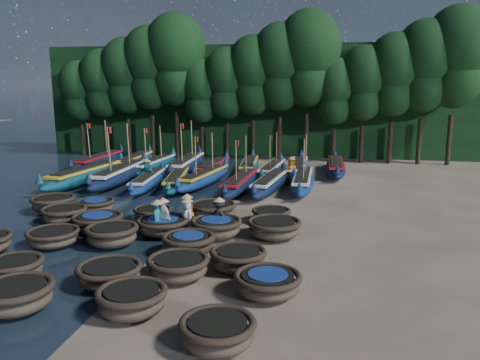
% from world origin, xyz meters
% --- Properties ---
extents(ground, '(120.00, 120.00, 0.00)m').
position_xyz_m(ground, '(0.00, 0.00, 0.00)').
color(ground, gray).
rests_on(ground, ground).
extents(foliage_wall, '(40.00, 3.00, 10.00)m').
position_xyz_m(foliage_wall, '(0.00, 23.50, 5.00)').
color(foliage_wall, black).
rests_on(foliage_wall, ground).
extents(coracle_2, '(2.13, 2.13, 0.84)m').
position_xyz_m(coracle_2, '(-2.23, -9.13, 0.48)').
color(coracle_2, brown).
rests_on(coracle_2, ground).
extents(coracle_3, '(2.24, 2.24, 0.80)m').
position_xyz_m(coracle_3, '(1.11, -8.76, 0.46)').
color(coracle_3, brown).
rests_on(coracle_3, ground).
extents(coracle_4, '(2.08, 2.08, 0.75)m').
position_xyz_m(coracle_4, '(3.87, -9.99, 0.43)').
color(coracle_4, brown).
rests_on(coracle_4, ground).
extents(coracle_6, '(2.11, 2.11, 0.74)m').
position_xyz_m(coracle_6, '(-3.67, -7.18, 0.43)').
color(coracle_6, brown).
rests_on(coracle_6, ground).
extents(coracle_7, '(2.37, 2.37, 0.74)m').
position_xyz_m(coracle_7, '(-0.39, -7.06, 0.42)').
color(coracle_7, brown).
rests_on(coracle_7, ground).
extents(coracle_8, '(2.26, 2.26, 0.78)m').
position_xyz_m(coracle_8, '(1.62, -6.14, 0.45)').
color(coracle_8, brown).
rests_on(coracle_8, ground).
extents(coracle_9, '(2.22, 2.22, 0.74)m').
position_xyz_m(coracle_9, '(4.72, -6.87, 0.43)').
color(coracle_9, brown).
rests_on(coracle_9, ground).
extents(coracle_11, '(2.47, 2.47, 0.69)m').
position_xyz_m(coracle_11, '(-4.36, -3.88, 0.40)').
color(coracle_11, brown).
rests_on(coracle_11, ground).
extents(coracle_12, '(2.58, 2.58, 0.85)m').
position_xyz_m(coracle_12, '(-2.02, -3.44, 0.49)').
color(coracle_12, brown).
rests_on(coracle_12, ground).
extents(coracle_13, '(2.32, 2.32, 0.83)m').
position_xyz_m(coracle_13, '(1.32, -3.90, 0.48)').
color(coracle_13, brown).
rests_on(coracle_13, ground).
extents(coracle_14, '(2.41, 2.41, 0.77)m').
position_xyz_m(coracle_14, '(3.45, -5.01, 0.44)').
color(coracle_14, brown).
rests_on(coracle_14, ground).
extents(coracle_15, '(2.48, 2.48, 0.79)m').
position_xyz_m(coracle_15, '(-5.64, -0.87, 0.45)').
color(coracle_15, brown).
rests_on(coracle_15, ground).
extents(coracle_16, '(2.49, 2.49, 0.77)m').
position_xyz_m(coracle_16, '(-3.52, -1.71, 0.44)').
color(coracle_16, brown).
rests_on(coracle_16, ground).
extents(coracle_17, '(2.37, 2.37, 0.76)m').
position_xyz_m(coracle_17, '(-0.48, -1.71, 0.44)').
color(coracle_17, brown).
rests_on(coracle_17, ground).
extents(coracle_18, '(2.21, 2.21, 0.83)m').
position_xyz_m(coracle_18, '(1.87, -1.63, 0.48)').
color(coracle_18, brown).
rests_on(coracle_18, ground).
extents(coracle_19, '(2.35, 2.35, 0.80)m').
position_xyz_m(coracle_19, '(4.30, -1.23, 0.45)').
color(coracle_19, brown).
rests_on(coracle_19, ground).
extents(coracle_20, '(2.64, 2.64, 0.83)m').
position_xyz_m(coracle_20, '(-7.26, 0.82, 0.48)').
color(coracle_20, brown).
rests_on(coracle_20, ground).
extents(coracle_21, '(2.18, 2.18, 0.67)m').
position_xyz_m(coracle_21, '(-5.12, 1.18, 0.39)').
color(coracle_21, brown).
rests_on(coracle_21, ground).
extents(coracle_22, '(2.02, 2.02, 0.63)m').
position_xyz_m(coracle_22, '(-1.74, 0.37, 0.36)').
color(coracle_22, brown).
rests_on(coracle_22, ground).
extents(coracle_23, '(2.43, 2.43, 0.81)m').
position_xyz_m(coracle_23, '(1.05, 1.09, 0.46)').
color(coracle_23, brown).
rests_on(coracle_23, ground).
extents(coracle_24, '(2.02, 2.02, 0.65)m').
position_xyz_m(coracle_24, '(3.91, 1.07, 0.37)').
color(coracle_24, brown).
rests_on(coracle_24, ground).
extents(long_boat_1, '(2.60, 9.15, 1.62)m').
position_xyz_m(long_boat_1, '(-9.07, 7.59, 0.62)').
color(long_boat_1, '#0D454D').
rests_on(long_boat_1, ground).
extents(long_boat_2, '(1.77, 9.20, 3.91)m').
position_xyz_m(long_boat_2, '(-6.95, 8.17, 0.62)').
color(long_boat_2, '#101E3D').
rests_on(long_boat_2, ground).
extents(long_boat_3, '(1.94, 7.30, 1.29)m').
position_xyz_m(long_boat_3, '(-4.57, 7.08, 0.49)').
color(long_boat_3, navy).
rests_on(long_boat_3, ground).
extents(long_boat_4, '(2.47, 7.22, 1.29)m').
position_xyz_m(long_boat_4, '(-2.87, 7.58, 0.49)').
color(long_boat_4, '#0D454D').
rests_on(long_boat_4, ground).
extents(long_boat_5, '(2.64, 7.82, 3.36)m').
position_xyz_m(long_boat_5, '(-1.29, 8.47, 0.53)').
color(long_boat_5, navy).
rests_on(long_boat_5, ground).
extents(long_boat_6, '(1.77, 7.77, 3.30)m').
position_xyz_m(long_boat_6, '(1.27, 7.36, 0.52)').
color(long_boat_6, '#101E3D').
rests_on(long_boat_6, ground).
extents(long_boat_7, '(2.34, 7.77, 1.38)m').
position_xyz_m(long_boat_7, '(3.10, 7.64, 0.52)').
color(long_boat_7, '#101E3D').
rests_on(long_boat_7, ground).
extents(long_boat_8, '(1.38, 7.89, 3.35)m').
position_xyz_m(long_boat_8, '(5.02, 8.54, 0.53)').
color(long_boat_8, navy).
rests_on(long_boat_8, ground).
extents(long_boat_9, '(1.56, 8.59, 3.65)m').
position_xyz_m(long_boat_9, '(-11.11, 13.38, 0.58)').
color(long_boat_9, '#101E3D').
rests_on(long_boat_9, ground).
extents(long_boat_10, '(1.70, 8.41, 1.48)m').
position_xyz_m(long_boat_10, '(-8.35, 13.50, 0.56)').
color(long_boat_10, navy).
rests_on(long_boat_10, ground).
extents(long_boat_11, '(1.97, 8.06, 3.43)m').
position_xyz_m(long_boat_11, '(-6.27, 12.57, 0.54)').
color(long_boat_11, '#0D454D').
rests_on(long_boat_11, ground).
extents(long_boat_12, '(1.85, 8.91, 3.79)m').
position_xyz_m(long_boat_12, '(-3.82, 12.90, 0.60)').
color(long_boat_12, '#101E3D').
rests_on(long_boat_12, ground).
extents(long_boat_13, '(2.02, 7.39, 1.31)m').
position_xyz_m(long_boat_13, '(-1.77, 12.50, 0.50)').
color(long_boat_13, navy).
rests_on(long_boat_13, ground).
extents(long_boat_14, '(1.95, 7.71, 1.36)m').
position_xyz_m(long_boat_14, '(0.84, 13.38, 0.52)').
color(long_boat_14, '#0D454D').
rests_on(long_boat_14, ground).
extents(long_boat_15, '(1.89, 7.26, 3.09)m').
position_xyz_m(long_boat_15, '(2.66, 12.53, 0.49)').
color(long_boat_15, '#0D454D').
rests_on(long_boat_15, ground).
extents(long_boat_16, '(1.49, 8.30, 1.46)m').
position_xyz_m(long_boat_16, '(4.48, 12.86, 0.56)').
color(long_boat_16, navy).
rests_on(long_boat_16, ground).
extents(long_boat_17, '(1.45, 8.02, 1.41)m').
position_xyz_m(long_boat_17, '(7.13, 14.14, 0.54)').
color(long_boat_17, '#101E3D').
rests_on(long_boat_17, ground).
extents(fisherman_0, '(0.86, 0.86, 1.71)m').
position_xyz_m(fisherman_0, '(0.49, -1.28, 0.83)').
color(fisherman_0, silver).
rests_on(fisherman_0, ground).
extents(fisherman_1, '(0.52, 0.62, 1.75)m').
position_xyz_m(fisherman_1, '(-0.60, -2.02, 0.89)').
color(fisherman_1, '#1B6773').
rests_on(fisherman_1, ground).
extents(fisherman_2, '(0.92, 0.96, 1.77)m').
position_xyz_m(fisherman_2, '(0.35, -0.80, 0.84)').
color(fisherman_2, '#BB6318').
rests_on(fisherman_2, ground).
extents(fisherman_3, '(1.13, 0.97, 1.72)m').
position_xyz_m(fisherman_3, '(1.86, -0.95, 0.81)').
color(fisherman_3, black).
rests_on(fisherman_3, ground).
extents(fisherman_4, '(0.96, 0.85, 1.76)m').
position_xyz_m(fisherman_4, '(-0.45, -1.67, 0.85)').
color(fisherman_4, silver).
rests_on(fisherman_4, ground).
extents(fisherman_5, '(1.60, 1.16, 1.87)m').
position_xyz_m(fisherman_5, '(-4.94, 7.90, 0.87)').
color(fisherman_5, '#1B6773').
rests_on(fisherman_5, ground).
extents(fisherman_6, '(1.02, 0.93, 1.95)m').
position_xyz_m(fisherman_6, '(4.20, 10.00, 0.93)').
color(fisherman_6, '#BB6318').
rests_on(fisherman_6, ground).
extents(tree_0, '(3.68, 3.68, 8.68)m').
position_xyz_m(tree_0, '(-16.00, 20.00, 5.97)').
color(tree_0, black).
rests_on(tree_0, ground).
extents(tree_1, '(4.09, 4.09, 9.65)m').
position_xyz_m(tree_1, '(-13.70, 20.00, 6.65)').
color(tree_1, black).
rests_on(tree_1, ground).
extents(tree_2, '(4.51, 4.51, 10.63)m').
position_xyz_m(tree_2, '(-11.40, 20.00, 7.32)').
color(tree_2, black).
rests_on(tree_2, ground).
extents(tree_3, '(4.92, 4.92, 11.60)m').
position_xyz_m(tree_3, '(-9.10, 20.00, 8.00)').
color(tree_3, black).
rests_on(tree_3, ground).
extents(tree_4, '(5.34, 5.34, 12.58)m').
position_xyz_m(tree_4, '(-6.80, 20.00, 8.67)').
color(tree_4, black).
rests_on(tree_4, ground).
extents(tree_5, '(3.68, 3.68, 8.68)m').
position_xyz_m(tree_5, '(-4.50, 20.00, 5.97)').
color(tree_5, black).
rests_on(tree_5, ground).
extents(tree_6, '(4.09, 4.09, 9.65)m').
position_xyz_m(tree_6, '(-2.20, 20.00, 6.65)').
color(tree_6, black).
rests_on(tree_6, ground).
extents(tree_7, '(4.51, 4.51, 10.63)m').
position_xyz_m(tree_7, '(0.10, 20.00, 7.32)').
color(tree_7, black).
rests_on(tree_7, ground).
extents(tree_8, '(4.92, 4.92, 11.60)m').
position_xyz_m(tree_8, '(2.40, 20.00, 8.00)').
color(tree_8, black).
rests_on(tree_8, ground).
extents(tree_9, '(5.34, 5.34, 12.58)m').
position_xyz_m(tree_9, '(4.70, 20.00, 8.67)').
color(tree_9, black).
rests_on(tree_9, ground).
extents(tree_10, '(3.68, 3.68, 8.68)m').
position_xyz_m(tree_10, '(7.00, 20.00, 5.97)').
color(tree_10, black).
rests_on(tree_10, ground).
extents(tree_11, '(4.09, 4.09, 9.65)m').
position_xyz_m(tree_11, '(9.30, 20.00, 6.65)').
color(tree_11, black).
rests_on(tree_11, ground).
extents(tree_12, '(4.51, 4.51, 10.63)m').
position_xyz_m(tree_12, '(11.60, 20.00, 7.32)').
color(tree_12, black).
rests_on(tree_12, ground).
extents(tree_13, '(4.92, 4.92, 11.60)m').
position_xyz_m(tree_13, '(13.90, 20.00, 8.00)').
color(tree_13, black).
rests_on(tree_13, ground).
extents(tree_14, '(5.34, 5.34, 12.58)m').
position_xyz_m(tree_14, '(16.20, 20.00, 8.67)').
color(tree_14, black).
rests_on(tree_14, ground).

